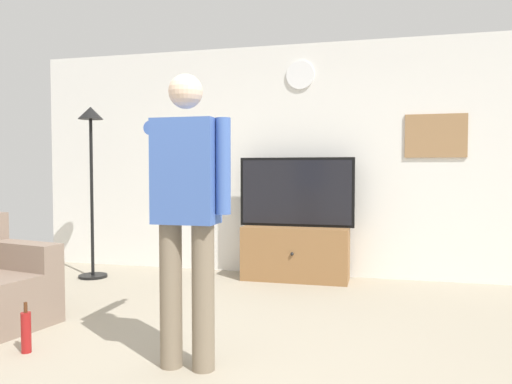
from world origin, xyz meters
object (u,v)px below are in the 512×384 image
person_standing_nearer_lamp (187,203)px  beverage_bottle (26,332)px  tv_stand (295,253)px  floor_lamp (91,156)px  wall_clock (300,75)px  framed_picture (436,136)px  television (296,192)px

person_standing_nearer_lamp → beverage_bottle: person_standing_nearer_lamp is taller
tv_stand → person_standing_nearer_lamp: (-0.24, -2.59, 0.73)m
floor_lamp → person_standing_nearer_lamp: bearing=-46.5°
person_standing_nearer_lamp → tv_stand: bearing=84.7°
beverage_bottle → tv_stand: bearing=62.0°
beverage_bottle → person_standing_nearer_lamp: bearing=1.7°
wall_clock → framed_picture: bearing=0.2°
wall_clock → person_standing_nearer_lamp: wall_clock is taller
framed_picture → beverage_bottle: (-2.90, -2.92, -1.47)m
tv_stand → wall_clock: bearing=90.0°
wall_clock → person_standing_nearer_lamp: bearing=-94.8°
television → wall_clock: 1.37m
person_standing_nearer_lamp → floor_lamp: bearing=133.5°
wall_clock → person_standing_nearer_lamp: (-0.24, -2.88, -1.31)m
television → floor_lamp: bearing=-167.9°
framed_picture → floor_lamp: (-3.78, -0.74, -0.21)m
wall_clock → person_standing_nearer_lamp: size_ratio=0.18×
person_standing_nearer_lamp → television: bearing=84.8°
television → framed_picture: size_ratio=1.99×
wall_clock → beverage_bottle: 3.91m
television → beverage_bottle: television is taller
wall_clock → floor_lamp: wall_clock is taller
tv_stand → television: bearing=90.0°
tv_stand → framed_picture: 2.01m
television → person_standing_nearer_lamp: (-0.24, -2.64, 0.04)m
tv_stand → person_standing_nearer_lamp: 2.71m
framed_picture → floor_lamp: 3.86m
floor_lamp → beverage_bottle: (0.88, -2.19, -1.25)m
tv_stand → television: television is taller
television → wall_clock: size_ratio=3.96×
person_standing_nearer_lamp → framed_picture: bearing=58.9°
television → floor_lamp: floor_lamp is taller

